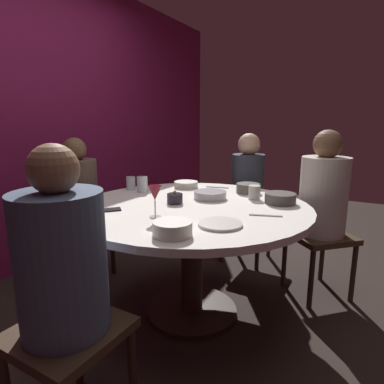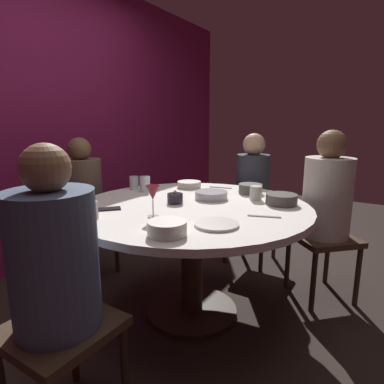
{
  "view_description": "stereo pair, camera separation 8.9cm",
  "coord_description": "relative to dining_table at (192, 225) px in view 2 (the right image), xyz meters",
  "views": [
    {
      "loc": [
        -1.71,
        -0.98,
        1.26
      ],
      "look_at": [
        0.0,
        0.0,
        0.83
      ],
      "focal_mm": 30.36,
      "sensor_mm": 36.0,
      "label": 1
    },
    {
      "loc": [
        -1.67,
        -1.05,
        1.26
      ],
      "look_at": [
        0.0,
        0.0,
        0.83
      ],
      "focal_mm": 30.36,
      "sensor_mm": 36.0,
      "label": 2
    }
  ],
  "objects": [
    {
      "name": "candle_holder",
      "position": [
        -0.03,
        0.11,
        0.17
      ],
      "size": [
        0.1,
        0.1,
        0.09
      ],
      "color": "black",
      "rests_on": "dining_table"
    },
    {
      "name": "cup_near_candle",
      "position": [
        -0.54,
        0.29,
        0.18
      ],
      "size": [
        0.06,
        0.06,
        0.1
      ],
      "primitive_type": "cylinder",
      "color": "#B2ADA3",
      "rests_on": "dining_table"
    },
    {
      "name": "cup_center_front",
      "position": [
        0.16,
        0.63,
        0.19
      ],
      "size": [
        0.07,
        0.07,
        0.1
      ],
      "primitive_type": "cylinder",
      "color": "silver",
      "rests_on": "dining_table"
    },
    {
      "name": "dining_table",
      "position": [
        0.0,
        0.0,
        0.0
      ],
      "size": [
        1.47,
        1.47,
        0.75
      ],
      "color": "white",
      "rests_on": "ground"
    },
    {
      "name": "cell_phone",
      "position": [
        -0.37,
        0.35,
        0.14
      ],
      "size": [
        0.15,
        0.14,
        0.01
      ],
      "primitive_type": "cube",
      "rotation": [
        0.0,
        0.0,
        0.85
      ],
      "color": "black",
      "rests_on": "dining_table"
    },
    {
      "name": "dinner_plate",
      "position": [
        -0.29,
        -0.33,
        0.14
      ],
      "size": [
        0.22,
        0.22,
        0.01
      ],
      "primitive_type": "cylinder",
      "color": "beige",
      "rests_on": "dining_table"
    },
    {
      "name": "bowl_salad_center",
      "position": [
        -0.53,
        -0.2,
        0.17
      ],
      "size": [
        0.18,
        0.18,
        0.07
      ],
      "primitive_type": "cylinder",
      "color": "beige",
      "rests_on": "dining_table"
    },
    {
      "name": "bowl_sauce_side",
      "position": [
        0.3,
        -0.47,
        0.17
      ],
      "size": [
        0.19,
        0.19,
        0.07
      ],
      "primitive_type": "cylinder",
      "color": "#4C4742",
      "rests_on": "dining_table"
    },
    {
      "name": "seated_diner_right",
      "position": [
        1.0,
        0.0,
        0.1
      ],
      "size": [
        0.4,
        0.4,
        1.16
      ],
      "rotation": [
        0.0,
        0.0,
        3.14
      ],
      "color": "#3F2D1E",
      "rests_on": "ground"
    },
    {
      "name": "seated_diner_front_right",
      "position": [
        0.68,
        -0.68,
        0.13
      ],
      "size": [
        0.57,
        0.57,
        1.21
      ],
      "rotation": [
        0.0,
        0.0,
        2.36
      ],
      "color": "#3F2D1E",
      "rests_on": "ground"
    },
    {
      "name": "knife_near_plate",
      "position": [
        -0.02,
        -0.48,
        0.14
      ],
      "size": [
        0.07,
        0.18,
        0.01
      ],
      "primitive_type": "cube",
      "rotation": [
        0.0,
        0.0,
        0.32
      ],
      "color": "#B7B7BC",
      "rests_on": "dining_table"
    },
    {
      "name": "back_wall",
      "position": [
        0.0,
        1.62,
        0.69
      ],
      "size": [
        6.0,
        0.1,
        2.6
      ],
      "primitive_type": "cube",
      "color": "maroon",
      "rests_on": "ground"
    },
    {
      "name": "bowl_rice_portion",
      "position": [
        0.45,
        0.31,
        0.16
      ],
      "size": [
        0.19,
        0.19,
        0.05
      ],
      "primitive_type": "cylinder",
      "color": "beige",
      "rests_on": "dining_table"
    },
    {
      "name": "wine_glass",
      "position": [
        -0.35,
        0.03,
        0.26
      ],
      "size": [
        0.08,
        0.08,
        0.18
      ],
      "color": "silver",
      "rests_on": "dining_table"
    },
    {
      "name": "fork_near_plate",
      "position": [
        0.56,
        0.09,
        0.14
      ],
      "size": [
        0.05,
        0.18,
        0.01
      ],
      "primitive_type": "cube",
      "rotation": [
        0.0,
        0.0,
        0.19
      ],
      "color": "#B7B7BC",
      "rests_on": "dining_table"
    },
    {
      "name": "cup_by_right_diner",
      "position": [
        0.14,
        0.5,
        0.19
      ],
      "size": [
        0.08,
        0.08,
        0.11
      ],
      "primitive_type": "cylinder",
      "color": "silver",
      "rests_on": "dining_table"
    },
    {
      "name": "bowl_small_white",
      "position": [
        0.5,
        -0.19,
        0.17
      ],
      "size": [
        0.17,
        0.17,
        0.07
      ],
      "primitive_type": "cylinder",
      "color": "#4C4742",
      "rests_on": "dining_table"
    },
    {
      "name": "ground_plane",
      "position": [
        0.0,
        0.0,
        -0.61
      ],
      "size": [
        8.0,
        8.0,
        0.0
      ],
      "primitive_type": "plane",
      "color": "#2D231E"
    },
    {
      "name": "seated_diner_back",
      "position": [
        0.0,
        1.03,
        0.09
      ],
      "size": [
        0.4,
        0.4,
        1.14
      ],
      "rotation": [
        0.0,
        0.0,
        4.71
      ],
      "color": "#3F2D1E",
      "rests_on": "ground"
    },
    {
      "name": "cup_by_left_diner",
      "position": [
        0.33,
        -0.29,
        0.18
      ],
      "size": [
        0.08,
        0.08,
        0.09
      ],
      "primitive_type": "cylinder",
      "color": "beige",
      "rests_on": "dining_table"
    },
    {
      "name": "seated_diner_left",
      "position": [
        -0.98,
        0.0,
        0.12
      ],
      "size": [
        0.4,
        0.4,
        1.19
      ],
      "rotation": [
        0.0,
        0.0,
        6.28
      ],
      "color": "#3F2D1E",
      "rests_on": "ground"
    },
    {
      "name": "bowl_serving_large",
      "position": [
        0.2,
        -0.03,
        0.16
      ],
      "size": [
        0.22,
        0.22,
        0.05
      ],
      "primitive_type": "cylinder",
      "color": "#B7B7BC",
      "rests_on": "dining_table"
    }
  ]
}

